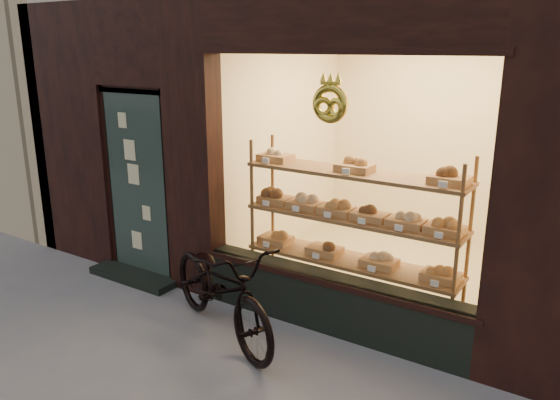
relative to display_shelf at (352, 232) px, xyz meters
The scene contains 2 objects.
display_shelf is the anchor object (origin of this frame).
bicycle 1.38m from the display_shelf, 126.74° to the right, with size 0.64×1.83×0.96m, color black.
Camera 1 is at (2.62, -2.08, 2.62)m, focal length 35.00 mm.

